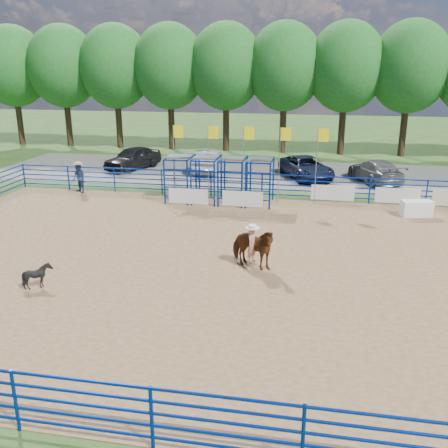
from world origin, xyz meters
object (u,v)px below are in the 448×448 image
Objects in this scene: horse_and_rider at (252,245)px; car_d at (375,171)px; spectator_cowboy at (79,178)px; car_a at (133,158)px; announcer_table at (417,208)px; car_b at (208,161)px; car_c at (306,167)px; calf at (38,276)px.

car_d is (6.08, 15.82, -0.18)m from horse_and_rider.
horse_and_rider is 1.31× the size of spectator_cowboy.
car_a is (-11.08, 17.04, -0.11)m from horse_and_rider.
announcer_table is 20.46m from car_a.
horse_and_rider reaches higher than announcer_table.
car_d is (11.46, -1.20, -0.04)m from car_b.
horse_and_rider is 20.32m from car_a.
spectator_cowboy is 9.74m from car_b.
horse_and_rider is 16.33m from car_c.
car_c is at bearing -25.27° from car_d.
spectator_cowboy is at bearing -0.66° from car_d.
car_c is (12.66, -0.78, -0.09)m from car_a.
calf is 0.19× the size of car_a.
car_a is at bearing 84.97° from spectator_cowboy.
calf is at bearing 82.49° from car_b.
calf is 0.19× the size of car_b.
horse_and_rider is 16.95m from car_d.
announcer_table is at bearing 48.17° from horse_and_rider.
calf reaches higher than announcer_table.
car_a reaches higher than announcer_table.
car_a is at bearing -2.68° from car_b.
car_b is at bearing 6.13° from calf.
car_c is (1.58, 16.25, -0.20)m from horse_and_rider.
announcer_table is 0.82× the size of spectator_cowboy.
car_b is (5.70, -0.01, -0.04)m from car_a.
car_b reaches higher than car_d.
car_c is at bearing 171.06° from car_b.
car_a reaches higher than calf.
car_b is at bearing 107.53° from horse_and_rider.
car_c reaches higher than announcer_table.
calf is 13.57m from spectator_cowboy.
car_c is at bearing 18.69° from car_a.
car_b is at bearing 22.14° from car_a.
spectator_cowboy is (-4.62, 12.75, 0.47)m from calf.
announcer_table is at bearing -4.09° from spectator_cowboy.
car_a reaches higher than car_c.
spectator_cowboy is (-11.73, 9.64, 0.01)m from horse_and_rider.
announcer_table is 9.88m from car_c.
calf is 20.54m from car_a.
car_d is at bearing 19.15° from spectator_cowboy.
spectator_cowboy is 7.43m from car_a.
calf is 21.23m from car_c.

